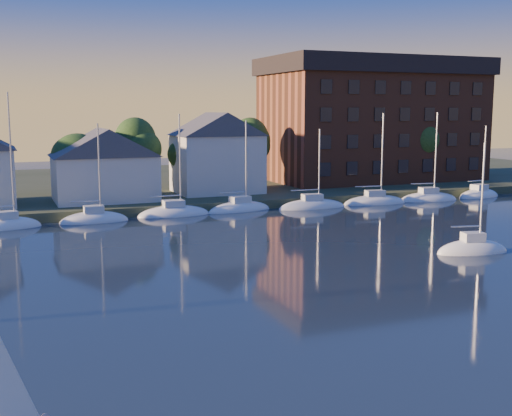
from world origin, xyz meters
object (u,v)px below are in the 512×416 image
clubhouse_centre (104,164)px  drifting_sailboat_right (472,252)px  clubhouse_east (217,152)px  condo_block (372,119)px

clubhouse_centre → drifting_sailboat_right: clubhouse_centre is taller
clubhouse_centre → clubhouse_east: clubhouse_east is taller
clubhouse_east → drifting_sailboat_right: size_ratio=1.08×
condo_block → drifting_sailboat_right: (-17.10, -41.74, -9.69)m
clubhouse_east → drifting_sailboat_right: bearing=-76.0°
clubhouse_centre → condo_block: condo_block is taller
clubhouse_centre → drifting_sailboat_right: 41.13m
clubhouse_centre → drifting_sailboat_right: bearing=-55.9°
drifting_sailboat_right → clubhouse_centre: bearing=136.0°
clubhouse_centre → clubhouse_east: 14.17m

